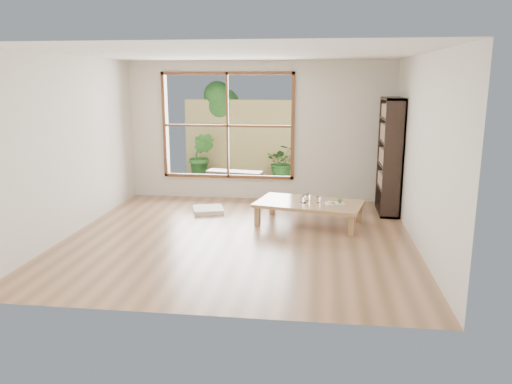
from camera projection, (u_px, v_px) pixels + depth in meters
ground at (239, 237)px, 7.31m from camera, size 5.00×5.00×0.00m
low_table at (309, 205)px, 7.91m from camera, size 1.80×1.26×0.36m
floor_cushion at (208, 210)px, 8.69m from camera, size 0.64×0.64×0.07m
bookshelf at (390, 156)px, 8.45m from camera, size 0.31×0.89×1.97m
glass_tall at (304, 199)px, 7.83m from camera, size 0.07×0.07×0.13m
glass_mid at (319, 200)px, 7.86m from camera, size 0.07×0.07×0.09m
glass_short at (308, 197)px, 8.00m from camera, size 0.08×0.08×0.10m
glass_small at (302, 200)px, 7.89m from camera, size 0.07×0.07×0.08m
food_tray at (336, 203)px, 7.77m from camera, size 0.32×0.25×0.09m
deck at (238, 186)px, 10.83m from camera, size 2.80×2.00×0.05m
garden_bench at (235, 174)px, 10.40m from camera, size 1.20×0.51×0.37m
bamboo_fence at (245, 139)px, 11.60m from camera, size 2.80×0.06×1.80m
shrub_right at (282, 162)px, 11.30m from camera, size 0.83×0.75×0.81m
shrub_left at (201, 156)px, 11.35m from camera, size 0.61×0.50×1.06m
garden_tree at (218, 106)px, 11.81m from camera, size 1.04×0.85×2.22m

